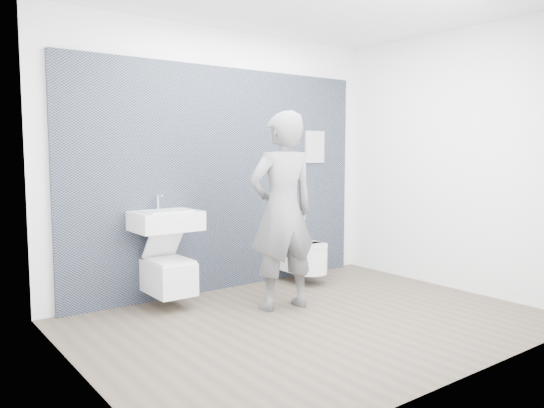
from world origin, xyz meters
TOP-DOWN VIEW (x-y plane):
  - ground at (0.00, 0.00)m, footprint 4.00×4.00m
  - room_shell at (0.00, 0.00)m, footprint 4.00×4.00m
  - tile_wall at (0.00, 1.47)m, footprint 3.60×0.06m
  - washbasin at (-0.82, 1.21)m, footprint 0.62×0.47m
  - toilet_square at (-0.82, 1.17)m, footprint 0.37×0.54m
  - toilet_rounded at (0.85, 1.12)m, footprint 0.37×0.63m
  - info_placard at (1.27, 1.43)m, footprint 0.29×0.03m
  - visitor at (0.03, 0.48)m, footprint 0.74×0.55m

SIDE VIEW (x-z plane):
  - ground at x=0.00m, z-range 0.00..0.00m
  - tile_wall at x=0.00m, z-range -1.20..1.20m
  - info_placard at x=1.27m, z-range -0.19..0.19m
  - toilet_rounded at x=0.85m, z-range 0.13..0.46m
  - toilet_square at x=-0.82m, z-range -0.01..0.64m
  - washbasin at x=-0.82m, z-range 0.61..1.08m
  - visitor at x=0.03m, z-range 0.00..1.88m
  - room_shell at x=0.00m, z-range -0.26..3.74m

